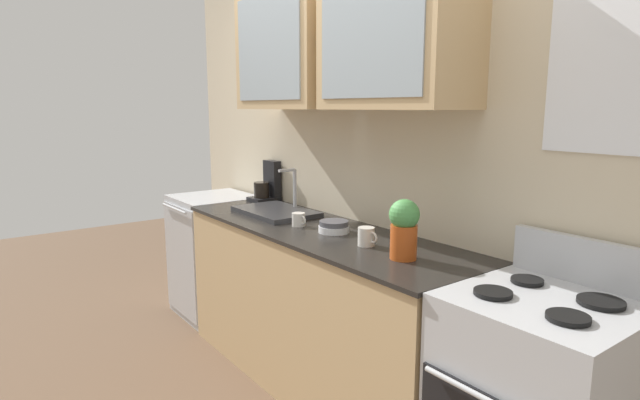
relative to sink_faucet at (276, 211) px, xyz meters
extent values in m
plane|color=brown|center=(0.48, -0.03, -0.95)|extent=(10.00, 10.00, 0.00)
cube|color=beige|center=(0.48, 0.33, 0.40)|extent=(4.08, 0.10, 2.70)
cube|color=tan|center=(0.04, 0.11, 1.00)|extent=(0.80, 0.35, 0.72)
cube|color=#9EADB7|center=(0.04, -0.07, 1.00)|extent=(0.68, 0.01, 0.61)
cube|color=tan|center=(0.92, 0.11, 1.00)|extent=(0.80, 0.35, 0.72)
cube|color=#9EADB7|center=(0.92, -0.07, 1.00)|extent=(0.68, 0.01, 0.61)
cube|color=white|center=(1.90, 0.27, 0.89)|extent=(0.59, 0.01, 0.81)
cube|color=tan|center=(0.48, -0.03, -0.50)|extent=(2.05, 0.60, 0.91)
cube|color=black|center=(0.48, -0.03, -0.03)|extent=(2.07, 0.62, 0.02)
cylinder|color=silver|center=(1.83, -0.36, -0.28)|extent=(0.49, 0.02, 0.02)
cube|color=silver|center=(1.83, 0.24, 0.07)|extent=(0.58, 0.04, 0.18)
cylinder|color=black|center=(1.69, -0.14, -0.01)|extent=(0.14, 0.14, 0.02)
cylinder|color=black|center=(1.97, -0.14, -0.01)|extent=(0.14, 0.14, 0.02)
cylinder|color=black|center=(1.69, 0.08, -0.01)|extent=(0.12, 0.12, 0.02)
cylinder|color=black|center=(1.97, 0.08, -0.01)|extent=(0.15, 0.15, 0.02)
cube|color=#2D2D30|center=(0.00, 0.00, -0.01)|extent=(0.54, 0.36, 0.03)
cylinder|color=silver|center=(0.00, 0.14, 0.13)|extent=(0.02, 0.02, 0.24)
cylinder|color=silver|center=(0.00, 0.08, 0.25)|extent=(0.02, 0.12, 0.02)
cylinder|color=white|center=(0.60, -0.01, 0.00)|extent=(0.17, 0.17, 0.04)
cylinder|color=#4C4C54|center=(0.60, -0.01, 0.02)|extent=(0.16, 0.16, 0.04)
cylinder|color=#BF4C19|center=(1.18, -0.07, 0.06)|extent=(0.12, 0.12, 0.15)
sphere|color=#4C994C|center=(1.18, -0.07, 0.18)|extent=(0.14, 0.14, 0.14)
cylinder|color=silver|center=(0.37, -0.08, 0.02)|extent=(0.07, 0.07, 0.08)
torus|color=silver|center=(0.41, -0.08, 0.02)|extent=(0.05, 0.01, 0.05)
cylinder|color=silver|center=(0.91, -0.05, 0.03)|extent=(0.08, 0.08, 0.09)
torus|color=silver|center=(0.96, -0.05, 0.03)|extent=(0.06, 0.01, 0.06)
cube|color=silver|center=(-0.86, -0.03, -0.49)|extent=(0.57, 0.57, 0.93)
cube|color=silver|center=(-0.86, -0.32, -0.49)|extent=(0.55, 0.01, 0.84)
cylinder|color=silver|center=(-0.86, -0.34, -0.08)|extent=(0.43, 0.02, 0.02)
cube|color=black|center=(-0.43, 0.17, -0.01)|extent=(0.17, 0.20, 0.03)
cylinder|color=black|center=(-0.43, 0.15, 0.06)|extent=(0.11, 0.11, 0.11)
cube|color=black|center=(-0.43, 0.24, 0.14)|extent=(0.15, 0.06, 0.26)
camera|label=1|loc=(2.72, -1.69, 0.65)|focal=28.79mm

